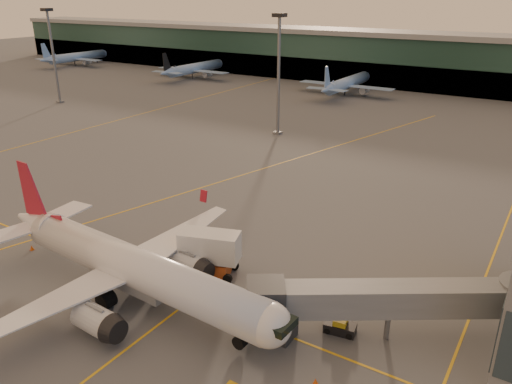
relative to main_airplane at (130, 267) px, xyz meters
The scene contains 14 objects.
ground 4.19m from the main_airplane, 81.84° to the right, with size 600.00×600.00×0.00m, color #4C4F54.
taxi_markings 43.48m from the main_airplane, 99.39° to the left, with size 100.12×173.00×0.01m.
terminal 140.13m from the main_airplane, 89.90° to the left, with size 400.00×20.00×17.60m.
mast_west_far 108.66m from the main_airplane, 146.13° to the left, with size 2.40×2.40×25.60m.
mast_west_near 68.12m from the main_airplane, 107.09° to the left, with size 2.40×2.40×25.60m.
distant_aircraft_row 128.02m from the main_airplane, 114.71° to the left, with size 225.00×34.00×13.00m.
main_airplane is the anchor object (origin of this frame).
jet_bridge 26.95m from the main_airplane, 18.57° to the left, with size 23.87×16.93×5.81m.
catering_truck 9.17m from the main_airplane, 64.75° to the left, with size 7.21×4.85×5.15m.
gpu_cart 14.71m from the main_airplane, 16.23° to the left, with size 2.40×1.52×1.35m.
pushback_tug 21.58m from the main_airplane, 17.28° to the left, with size 3.12×2.01×1.50m.
cone_nose 21.68m from the main_airplane, ahead, with size 0.42×0.42×0.53m.
cone_tail 18.58m from the main_airplane, behind, with size 0.51×0.51×0.64m.
cone_wing_left 16.58m from the main_airplane, 95.52° to the left, with size 0.50×0.50×0.64m.
Camera 1 is at (34.03, -28.61, 29.62)m, focal length 35.00 mm.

